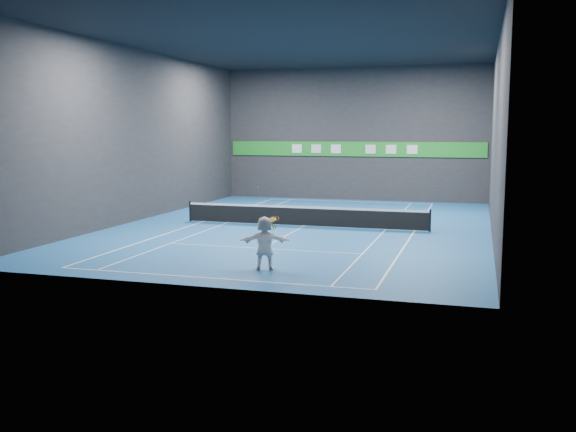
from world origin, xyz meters
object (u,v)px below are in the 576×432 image
(player, at_px, (265,243))
(tennis_racket, at_px, (274,220))
(tennis_net, at_px, (303,216))
(tennis_ball, at_px, (258,187))

(player, height_order, tennis_racket, tennis_racket)
(tennis_net, bearing_deg, tennis_racket, -80.34)
(tennis_net, bearing_deg, tennis_ball, -83.83)
(tennis_ball, bearing_deg, tennis_racket, -12.86)
(tennis_net, bearing_deg, player, -82.27)
(player, distance_m, tennis_ball, 1.93)
(tennis_ball, distance_m, tennis_net, 10.24)
(player, relative_size, tennis_net, 0.15)
(tennis_ball, bearing_deg, player, -32.85)
(player, relative_size, tennis_ball, 29.81)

